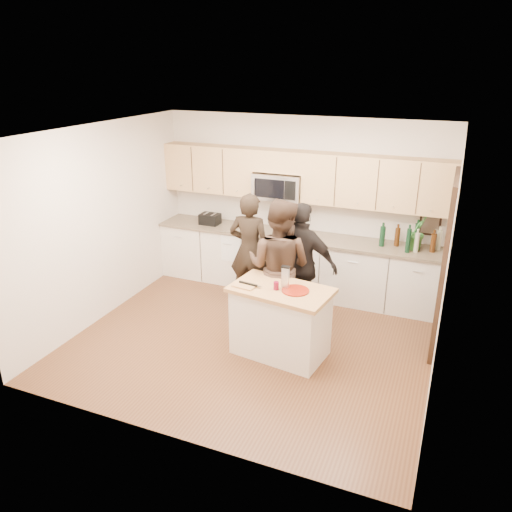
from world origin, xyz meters
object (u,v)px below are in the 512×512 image
at_px(woman_left, 250,250).
at_px(woman_center, 279,267).
at_px(island, 280,321).
at_px(woman_right, 301,265).
at_px(toaster, 210,219).

relative_size(woman_left, woman_center, 0.93).
xyz_separation_m(island, woman_right, (-0.02, 0.88, 0.41)).
bearing_deg(woman_center, woman_left, -37.58).
bearing_deg(woman_left, woman_center, 135.21).
xyz_separation_m(woman_center, woman_right, (0.21, 0.31, -0.06)).
relative_size(island, woman_left, 0.75).
distance_m(toaster, woman_right, 2.11).
height_order(island, woman_left, woman_left).
relative_size(woman_center, woman_right, 1.07).
height_order(toaster, woman_left, woman_left).
height_order(woman_left, woman_center, woman_center).
height_order(toaster, woman_right, woman_right).
distance_m(woman_left, woman_right, 0.92).
bearing_deg(island, toaster, 144.03).
distance_m(woman_center, woman_right, 0.38).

